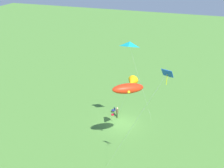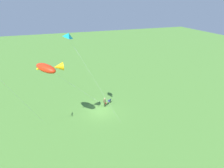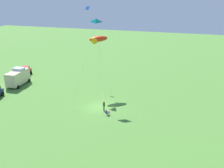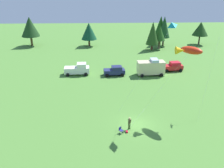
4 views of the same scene
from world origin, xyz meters
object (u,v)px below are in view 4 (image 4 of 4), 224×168
object	(u,v)px
truck_white_pickup	(78,69)
car_red_sedan	(173,66)
backpack_on_grass	(127,132)
kite_large_fish	(189,50)
folding_chair	(121,130)
kite_delta_teal	(171,25)
van_camper_beige	(151,67)
person_kite_flyer	(129,122)
car_navy_hatch	(115,71)

from	to	relation	value
truck_white_pickup	car_red_sedan	xyz separation A→B (m)	(19.87, 1.54, -0.15)
backpack_on_grass	kite_large_fish	size ratio (longest dim) A/B	0.03
folding_chair	truck_white_pickup	distance (m)	22.84
kite_delta_teal	kite_large_fish	bearing A→B (deg)	15.94
kite_delta_teal	van_camper_beige	bearing A→B (deg)	86.34
person_kite_flyer	kite_large_fish	distance (m)	12.29
car_red_sedan	truck_white_pickup	bearing A→B (deg)	178.82
folding_chair	kite_delta_teal	distance (m)	14.65
person_kite_flyer	car_navy_hatch	distance (m)	19.98
kite_delta_teal	person_kite_flyer	bearing A→B (deg)	-150.45
truck_white_pickup	van_camper_beige	size ratio (longest dim) A/B	0.92
backpack_on_grass	car_navy_hatch	distance (m)	20.81
person_kite_flyer	kite_delta_teal	bearing A→B (deg)	83.96
backpack_on_grass	kite_large_fish	world-z (taller)	kite_large_fish
kite_delta_teal	folding_chair	bearing A→B (deg)	-148.95
car_red_sedan	folding_chair	bearing A→B (deg)	-124.06
car_navy_hatch	kite_large_fish	bearing A→B (deg)	-65.09
truck_white_pickup	car_navy_hatch	size ratio (longest dim) A/B	1.18
car_navy_hatch	kite_delta_teal	bearing A→B (deg)	-74.18
person_kite_flyer	folding_chair	world-z (taller)	person_kite_flyer
truck_white_pickup	van_camper_beige	xyz separation A→B (m)	(14.76, -0.83, 0.54)
car_navy_hatch	car_red_sedan	bearing A→B (deg)	6.48
kite_large_fish	van_camper_beige	bearing A→B (deg)	96.14
backpack_on_grass	van_camper_beige	distance (m)	21.82
kite_large_fish	folding_chair	bearing A→B (deg)	-153.22
backpack_on_grass	van_camper_beige	xyz separation A→B (m)	(6.62, 20.73, 1.53)
backpack_on_grass	kite_delta_teal	xyz separation A→B (m)	(5.54, 3.76, 13.01)
truck_white_pickup	kite_large_fish	distance (m)	25.16
person_kite_flyer	car_navy_hatch	bearing A→B (deg)	147.31
backpack_on_grass	car_red_sedan	size ratio (longest dim) A/B	0.07
car_red_sedan	backpack_on_grass	bearing A→B (deg)	-122.55
person_kite_flyer	kite_large_fish	xyz separation A→B (m)	(7.98, 3.73, 8.57)
car_navy_hatch	truck_white_pickup	bearing A→B (deg)	170.00
person_kite_flyer	folding_chair	distance (m)	1.59
person_kite_flyer	truck_white_pickup	bearing A→B (deg)	166.73
van_camper_beige	car_red_sedan	world-z (taller)	van_camper_beige
car_red_sedan	kite_large_fish	bearing A→B (deg)	-105.94
backpack_on_grass	truck_white_pickup	world-z (taller)	truck_white_pickup
car_navy_hatch	kite_delta_teal	world-z (taller)	kite_delta_teal
truck_white_pickup	backpack_on_grass	bearing A→B (deg)	-71.68
folding_chair	car_red_sedan	world-z (taller)	car_red_sedan
backpack_on_grass	truck_white_pickup	size ratio (longest dim) A/B	0.06
van_camper_beige	car_red_sedan	bearing A→B (deg)	21.48
backpack_on_grass	truck_white_pickup	xyz separation A→B (m)	(-8.13, 21.56, 0.99)
truck_white_pickup	van_camper_beige	world-z (taller)	van_camper_beige
kite_delta_teal	backpack_on_grass	bearing A→B (deg)	-145.86
folding_chair	kite_delta_teal	size ratio (longest dim) A/B	0.06
car_red_sedan	person_kite_flyer	bearing A→B (deg)	-122.64
person_kite_flyer	car_red_sedan	world-z (taller)	car_red_sedan
truck_white_pickup	person_kite_flyer	bearing A→B (deg)	-70.02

